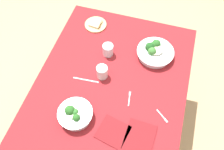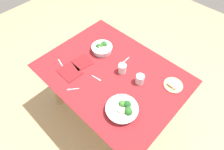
% 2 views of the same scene
% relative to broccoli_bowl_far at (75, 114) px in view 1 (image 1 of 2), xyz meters
% --- Properties ---
extents(ground_plane, '(6.00, 6.00, 0.00)m').
position_rel_broccoli_bowl_far_xyz_m(ground_plane, '(0.28, -0.14, -0.79)').
color(ground_plane, tan).
extents(dining_table, '(1.36, 1.03, 0.75)m').
position_rel_broccoli_bowl_far_xyz_m(dining_table, '(0.28, -0.14, -0.15)').
color(dining_table, maroon).
rests_on(dining_table, ground_plane).
extents(broccoli_bowl_far, '(0.22, 0.22, 0.11)m').
position_rel_broccoli_bowl_far_xyz_m(broccoli_bowl_far, '(0.00, 0.00, 0.00)').
color(broccoli_bowl_far, white).
rests_on(broccoli_bowl_far, dining_table).
extents(broccoli_bowl_near, '(0.27, 0.27, 0.10)m').
position_rel_broccoli_bowl_far_xyz_m(broccoli_bowl_near, '(0.63, -0.38, -0.00)').
color(broccoli_bowl_near, white).
rests_on(broccoli_bowl_near, dining_table).
extents(bread_side_plate, '(0.18, 0.18, 0.03)m').
position_rel_broccoli_bowl_far_xyz_m(bread_side_plate, '(0.79, 0.13, -0.03)').
color(bread_side_plate, '#D6B27A').
rests_on(bread_side_plate, dining_table).
extents(water_glass_center, '(0.08, 0.08, 0.09)m').
position_rel_broccoli_bowl_far_xyz_m(water_glass_center, '(0.54, -0.05, 0.01)').
color(water_glass_center, silver).
rests_on(water_glass_center, dining_table).
extents(water_glass_side, '(0.08, 0.08, 0.10)m').
position_rel_broccoli_bowl_far_xyz_m(water_glass_side, '(0.34, -0.07, 0.01)').
color(water_glass_side, silver).
rests_on(water_glass_side, dining_table).
extents(fork_by_far_bowl, '(0.07, 0.09, 0.00)m').
position_rel_broccoli_bowl_far_xyz_m(fork_by_far_bowl, '(0.16, -0.53, -0.04)').
color(fork_by_far_bowl, '#B7B7BC').
rests_on(fork_by_far_bowl, dining_table).
extents(fork_by_near_bowl, '(0.11, 0.03, 0.00)m').
position_rel_broccoli_bowl_far_xyz_m(fork_by_near_bowl, '(0.22, -0.29, -0.04)').
color(fork_by_near_bowl, '#B7B7BC').
rests_on(fork_by_near_bowl, dining_table).
extents(table_knife_right, '(0.02, 0.18, 0.00)m').
position_rel_broccoli_bowl_far_xyz_m(table_knife_right, '(0.27, 0.03, -0.04)').
color(table_knife_right, '#B7B7BC').
rests_on(table_knife_right, dining_table).
extents(napkin_folded_upper, '(0.22, 0.18, 0.01)m').
position_rel_broccoli_bowl_far_xyz_m(napkin_folded_upper, '(-0.02, -0.42, -0.04)').
color(napkin_folded_upper, maroon).
rests_on(napkin_folded_upper, dining_table).
extents(napkin_folded_lower, '(0.20, 0.21, 0.01)m').
position_rel_broccoli_bowl_far_xyz_m(napkin_folded_lower, '(-0.03, -0.25, -0.04)').
color(napkin_folded_lower, maroon).
rests_on(napkin_folded_lower, dining_table).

